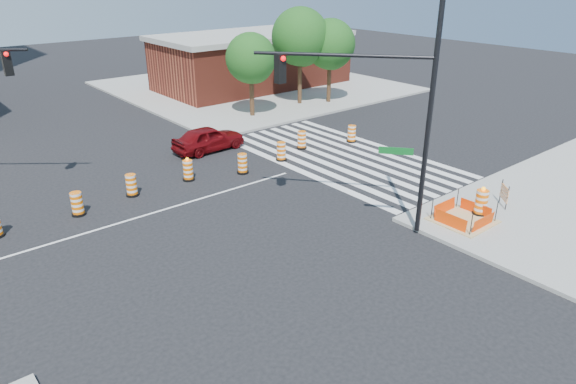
% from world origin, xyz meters
% --- Properties ---
extents(ground, '(120.00, 120.00, 0.00)m').
position_xyz_m(ground, '(0.00, 0.00, 0.00)').
color(ground, black).
rests_on(ground, ground).
extents(sidewalk_ne, '(22.00, 22.00, 0.15)m').
position_xyz_m(sidewalk_ne, '(18.00, 18.00, 0.07)').
color(sidewalk_ne, gray).
rests_on(sidewalk_ne, ground).
extents(crosswalk_east, '(6.75, 13.50, 0.01)m').
position_xyz_m(crosswalk_east, '(10.95, 0.00, 0.01)').
color(crosswalk_east, silver).
rests_on(crosswalk_east, ground).
extents(lane_centerline, '(14.00, 0.12, 0.01)m').
position_xyz_m(lane_centerline, '(0.00, 0.00, 0.01)').
color(lane_centerline, silver).
rests_on(lane_centerline, ground).
extents(excavation_pit, '(2.20, 2.20, 0.90)m').
position_xyz_m(excavation_pit, '(9.00, -9.00, 0.22)').
color(excavation_pit, tan).
rests_on(excavation_pit, ground).
extents(brick_storefront, '(16.50, 8.50, 4.60)m').
position_xyz_m(brick_storefront, '(18.00, 18.00, 2.32)').
color(brick_storefront, maroon).
rests_on(brick_storefront, ground).
extents(red_coupe, '(4.28, 1.86, 1.44)m').
position_xyz_m(red_coupe, '(5.86, 5.56, 0.72)').
color(red_coupe, '#63080C').
rests_on(red_coupe, ground).
extents(signal_pole_se, '(4.26, 5.08, 8.57)m').
position_xyz_m(signal_pole_se, '(5.76, -6.94, 5.25)').
color(signal_pole_se, black).
rests_on(signal_pole_se, ground).
extents(pit_drum, '(0.64, 0.64, 1.26)m').
position_xyz_m(pit_drum, '(10.05, -9.12, 0.67)').
color(pit_drum, black).
rests_on(pit_drum, ground).
extents(barricade, '(0.64, 0.69, 1.06)m').
position_xyz_m(barricade, '(11.63, -9.25, 0.73)').
color(barricade, '#FC6B05').
rests_on(barricade, ground).
extents(tree_north_c, '(3.44, 3.40, 5.78)m').
position_xyz_m(tree_north_c, '(12.06, 9.89, 3.88)').
color(tree_north_c, '#382314').
rests_on(tree_north_c, ground).
extents(tree_north_d, '(4.22, 4.22, 7.17)m').
position_xyz_m(tree_north_d, '(16.94, 10.47, 4.81)').
color(tree_north_d, '#382314').
rests_on(tree_north_d, ground).
extents(tree_north_e, '(3.72, 3.72, 6.32)m').
position_xyz_m(tree_north_e, '(18.98, 9.42, 4.24)').
color(tree_north_e, '#382314').
rests_on(tree_north_e, ground).
extents(median_drum_3, '(0.60, 0.60, 1.02)m').
position_xyz_m(median_drum_3, '(-2.83, 1.84, 0.48)').
color(median_drum_3, black).
rests_on(median_drum_3, ground).
extents(median_drum_4, '(0.60, 0.60, 1.02)m').
position_xyz_m(median_drum_4, '(-0.21, 2.31, 0.48)').
color(median_drum_4, black).
rests_on(median_drum_4, ground).
extents(median_drum_5, '(0.60, 0.60, 1.18)m').
position_xyz_m(median_drum_5, '(2.72, 2.33, 0.49)').
color(median_drum_5, black).
rests_on(median_drum_5, ground).
extents(median_drum_6, '(0.60, 0.60, 1.02)m').
position_xyz_m(median_drum_6, '(5.33, 1.42, 0.48)').
color(median_drum_6, black).
rests_on(median_drum_6, ground).
extents(median_drum_7, '(0.60, 0.60, 1.02)m').
position_xyz_m(median_drum_7, '(8.04, 1.65, 0.48)').
color(median_drum_7, black).
rests_on(median_drum_7, ground).
extents(median_drum_8, '(0.60, 0.60, 1.02)m').
position_xyz_m(median_drum_8, '(10.22, 2.47, 0.48)').
color(median_drum_8, black).
rests_on(median_drum_8, ground).
extents(median_drum_9, '(0.60, 0.60, 1.02)m').
position_xyz_m(median_drum_9, '(13.32, 1.48, 0.48)').
color(median_drum_9, black).
rests_on(median_drum_9, ground).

